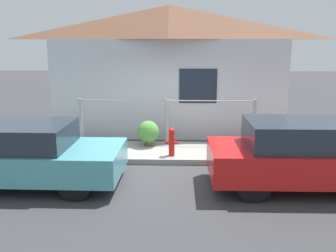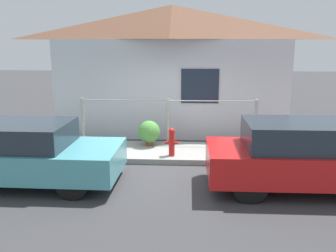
# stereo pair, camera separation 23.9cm
# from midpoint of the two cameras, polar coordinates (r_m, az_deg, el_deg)

# --- Properties ---
(ground_plane) EXTENTS (60.00, 60.00, 0.00)m
(ground_plane) POSITION_cam_midpoint_polar(r_m,az_deg,el_deg) (9.07, 0.19, -5.97)
(ground_plane) COLOR #38383A
(sidewalk) EXTENTS (24.00, 1.69, 0.14)m
(sidewalk) POSITION_cam_midpoint_polar(r_m,az_deg,el_deg) (9.86, 0.48, -4.02)
(sidewalk) COLOR gray
(sidewalk) RESTS_ON ground_plane
(house) EXTENTS (7.45, 2.23, 4.03)m
(house) POSITION_cam_midpoint_polar(r_m,az_deg,el_deg) (11.94, 1.17, 14.32)
(house) COLOR silver
(house) RESTS_ON ground_plane
(fence) EXTENTS (4.90, 0.10, 1.25)m
(fence) POSITION_cam_midpoint_polar(r_m,az_deg,el_deg) (10.35, 0.69, 1.08)
(fence) COLOR #999993
(fence) RESTS_ON sidewalk
(car_left) EXTENTS (3.96, 1.76, 1.29)m
(car_left) POSITION_cam_midpoint_polar(r_m,az_deg,el_deg) (8.29, -20.44, -3.86)
(car_left) COLOR teal
(car_left) RESTS_ON ground_plane
(car_right) EXTENTS (3.98, 1.65, 1.39)m
(car_right) POSITION_cam_midpoint_polar(r_m,az_deg,el_deg) (7.95, 21.11, -4.29)
(car_right) COLOR red
(car_right) RESTS_ON ground_plane
(fire_hydrant) EXTENTS (0.35, 0.16, 0.70)m
(fire_hydrant) POSITION_cam_midpoint_polar(r_m,az_deg,el_deg) (9.27, 1.31, -2.31)
(fire_hydrant) COLOR red
(fire_hydrant) RESTS_ON sidewalk
(potted_plant_near_hydrant) EXTENTS (0.60, 0.60, 0.69)m
(potted_plant_near_hydrant) POSITION_cam_midpoint_polar(r_m,az_deg,el_deg) (10.15, -2.23, -0.91)
(potted_plant_near_hydrant) COLOR brown
(potted_plant_near_hydrant) RESTS_ON sidewalk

